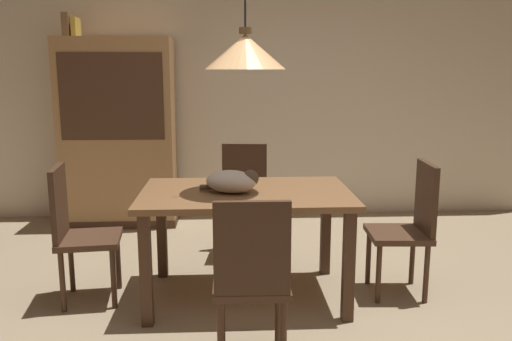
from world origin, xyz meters
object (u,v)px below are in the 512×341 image
object	(u,v)px
chair_left_side	(77,228)
book_brown_thick	(68,25)
pendant_lamp	(245,51)
cat_sleeping	(233,181)
chair_near_front	(251,275)
hutch_bookcase	(118,137)
book_yellow_short	(76,27)
chair_right_side	(410,223)
dining_table	(246,206)
chair_far_back	(244,195)

from	to	relation	value
chair_left_side	book_brown_thick	world-z (taller)	book_brown_thick
chair_left_side	pendant_lamp	bearing A→B (deg)	0.43
cat_sleeping	book_brown_thick	distance (m)	2.67
chair_near_front	cat_sleeping	bearing A→B (deg)	95.97
chair_near_front	hutch_bookcase	bearing A→B (deg)	114.05
chair_left_side	book_yellow_short	world-z (taller)	book_yellow_short
chair_left_side	book_brown_thick	bearing A→B (deg)	105.15
chair_right_side	hutch_bookcase	xyz separation A→B (m)	(-2.33, 1.83, 0.38)
dining_table	chair_right_side	xyz separation A→B (m)	(1.13, -0.00, -0.14)
chair_right_side	book_yellow_short	size ratio (longest dim) A/B	4.65
chair_right_side	book_brown_thick	bearing A→B (deg)	146.39
dining_table	chair_left_side	world-z (taller)	chair_left_side
pendant_lamp	book_brown_thick	distance (m)	2.46
dining_table	chair_near_front	size ratio (longest dim) A/B	1.51
pendant_lamp	chair_near_front	bearing A→B (deg)	-90.04
chair_near_front	book_brown_thick	world-z (taller)	book_brown_thick
chair_near_front	book_yellow_short	bearing A→B (deg)	119.90
chair_right_side	dining_table	bearing A→B (deg)	179.80
chair_near_front	book_brown_thick	bearing A→B (deg)	120.99
pendant_lamp	book_brown_thick	bearing A→B (deg)	131.66
book_brown_thick	book_yellow_short	size ratio (longest dim) A/B	1.20
chair_right_side	cat_sleeping	world-z (taller)	chair_right_side
book_brown_thick	chair_far_back	bearing A→B (deg)	-30.13
cat_sleeping	chair_near_front	bearing A→B (deg)	-84.03
chair_far_back	hutch_bookcase	world-z (taller)	hutch_bookcase
dining_table	book_yellow_short	xyz separation A→B (m)	(-1.56, 1.83, 1.29)
pendant_lamp	hutch_bookcase	size ratio (longest dim) A/B	0.70
dining_table	book_yellow_short	distance (m)	2.72
chair_right_side	book_yellow_short	distance (m)	3.55
chair_left_side	chair_far_back	size ratio (longest dim) A/B	1.00
chair_right_side	pendant_lamp	size ratio (longest dim) A/B	0.72
chair_right_side	book_yellow_short	xyz separation A→B (m)	(-2.68, 1.83, 1.43)
book_brown_thick	dining_table	bearing A→B (deg)	-48.34
chair_left_side	chair_right_side	xyz separation A→B (m)	(2.26, 0.00, 0.00)
book_brown_thick	cat_sleeping	bearing A→B (deg)	-50.57
book_brown_thick	book_yellow_short	bearing A→B (deg)	0.00
pendant_lamp	book_yellow_short	size ratio (longest dim) A/B	6.50
chair_right_side	book_yellow_short	world-z (taller)	book_yellow_short
hutch_bookcase	book_brown_thick	size ratio (longest dim) A/B	7.71
book_brown_thick	pendant_lamp	bearing A→B (deg)	-48.34
hutch_bookcase	book_yellow_short	distance (m)	1.11
dining_table	chair_right_side	size ratio (longest dim) A/B	1.51
chair_far_back	pendant_lamp	bearing A→B (deg)	-90.56
cat_sleeping	chair_far_back	bearing A→B (deg)	84.01
pendant_lamp	book_yellow_short	world-z (taller)	pendant_lamp
book_brown_thick	chair_right_side	bearing A→B (deg)	-33.61
chair_far_back	hutch_bookcase	distance (m)	1.59
book_yellow_short	chair_left_side	bearing A→B (deg)	-76.87
dining_table	book_yellow_short	bearing A→B (deg)	130.43
pendant_lamp	dining_table	bearing A→B (deg)	-63.43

